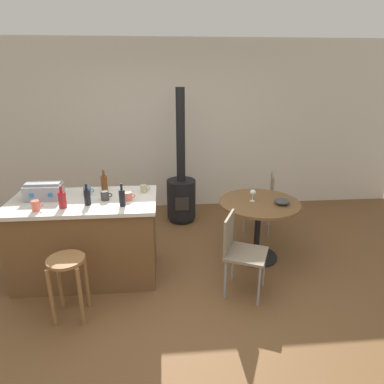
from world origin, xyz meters
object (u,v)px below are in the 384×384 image
Objects in this scene: cup_0 at (105,196)px; wine_glass at (253,193)px; cup_4 at (36,206)px; cup_1 at (87,191)px; folding_chair_far at (263,198)px; bottle_1 at (122,197)px; wooden_stool at (68,274)px; bottle_2 at (87,197)px; cup_3 at (144,189)px; kitchen_island at (87,238)px; folding_chair_near at (240,249)px; cup_2 at (128,196)px; dining_table at (258,215)px; toolbox at (44,191)px; bottle_3 at (62,200)px; bottle_0 at (104,183)px; wood_stove at (181,191)px; serving_bowl at (282,201)px.

cup_0 reaches higher than wine_glass.
wine_glass is at bearing 12.56° from cup_4.
folding_chair_far is at bearing 20.31° from cup_1.
bottle_1 reaches higher than cup_4.
cup_1 reaches higher than wooden_stool.
cup_0 is (0.16, 0.12, -0.03)m from bottle_2.
bottle_2 is 0.65m from cup_3.
cup_3 is at bearing -154.10° from folding_chair_far.
kitchen_island reaches higher than folding_chair_near.
cup_1 is at bearing 101.85° from bottle_2.
cup_1 is (0.06, 0.83, 0.51)m from wooden_stool.
cup_3 is (0.16, 0.23, -0.00)m from cup_2.
folding_chair_far is at bearing 23.03° from kitchen_island.
kitchen_island is 0.57m from bottle_2.
cup_2 is (-1.51, -0.27, 0.39)m from dining_table.
bottle_1 is at bearing -103.92° from cup_2.
bottle_1 reaches higher than bottle_2.
dining_table is 2.44m from toolbox.
cup_4 is 2.36m from wine_glass.
kitchen_island is 6.53× the size of bottle_1.
wine_glass is at bearing 155.37° from dining_table.
bottle_2 reaches higher than folding_chair_near.
folding_chair_far is 2.73m from bottle_3.
folding_chair_far is 2.43m from cup_1.
bottle_2 reaches higher than folding_chair_far.
folding_chair_far is at bearing 27.14° from bottle_2.
wooden_stool is at bearing -127.73° from cup_3.
kitchen_island is at bearing 172.44° from cup_0.
bottle_3 is (-2.41, -1.18, 0.50)m from folding_chair_far.
cup_2 reaches higher than dining_table.
dining_table reaches higher than wooden_stool.
bottle_0 reaches higher than cup_4.
wooden_stool is 2.41m from wood_stove.
cup_4 reaches higher than wine_glass.
toolbox is at bearing -170.38° from cup_1.
folding_chair_far is 6.93× the size of cup_2.
kitchen_island is 0.52m from cup_1.
cup_1 is at bearing 9.62° from toolbox.
cup_1 is at bearing 142.45° from cup_0.
cup_2 is at bearing -174.37° from serving_bowl.
bottle_1 reaches higher than serving_bowl.
dining_table is 4.05× the size of bottle_1.
toolbox is at bearing 156.45° from bottle_2.
bottle_0 is at bearing -179.84° from wine_glass.
wine_glass reaches higher than dining_table.
folding_chair_far is at bearing 65.36° from folding_chair_near.
cup_0 is 0.67× the size of serving_bowl.
cup_3 is at bearing 55.53° from cup_2.
serving_bowl is (1.75, 0.17, -0.18)m from cup_2.
cup_2 is at bearing -168.13° from wine_glass.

